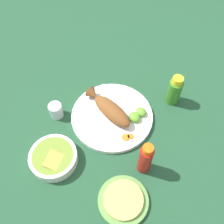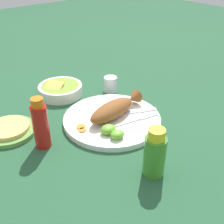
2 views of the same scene
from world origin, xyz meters
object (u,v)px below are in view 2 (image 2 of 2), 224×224
Objects in this scene: guacamole_bowl at (60,89)px; tortilla_plate at (9,131)px; fork_far at (137,119)px; salt_cup at (111,85)px; hot_sauce_bottle_green at (155,154)px; fried_fish at (115,109)px; hot_sauce_bottle_red at (41,125)px; fork_near at (135,112)px; main_plate at (112,119)px.

guacamole_bowl is 1.02× the size of tortilla_plate.
salt_cup is at bearing 82.58° from fork_far.
fried_fish is at bearing -109.09° from hot_sauce_bottle_green.
hot_sauce_bottle_red reaches higher than guacamole_bowl.
fried_fish is at bearing 152.30° from tortilla_plate.
guacamole_bowl is (0.11, -0.30, 0.00)m from fork_near.
fried_fish is at bearing 177.19° from fork_near.
main_plate is 1.40× the size of fried_fish.
salt_cup reaches higher than fork_far.
guacamole_bowl is at bearing 132.04° from fork_near.
fork_far is 0.23m from hot_sauce_bottle_green.
fork_far is at bearing 128.31° from main_plate.
tortilla_plate is (0.34, -0.23, -0.01)m from fork_far.
fried_fish is 0.07m from fork_near.
hot_sauce_bottle_green is at bearing -101.55° from fork_near.
fried_fish is 0.25m from hot_sauce_bottle_red.
hot_sauce_bottle_green is 0.53m from guacamole_bowl.
hot_sauce_bottle_green is (0.07, 0.25, 0.05)m from main_plate.
main_plate is 2.04× the size of hot_sauce_bottle_red.
fried_fish is 1.37× the size of guacamole_bowl.
fork_far is at bearing 70.17° from salt_cup.
hot_sauce_bottle_green is 2.23× the size of salt_cup.
hot_sauce_bottle_green is at bearing 73.60° from main_plate.
main_plate is at bearing 96.31° from guacamole_bowl.
hot_sauce_bottle_red is at bearing 49.54° from guacamole_bowl.
main_plate is 1.76× the size of fork_far.
fried_fish is 0.28m from guacamole_bowl.
salt_cup is at bearing -133.60° from fried_fish.
guacamole_bowl is at bearing -83.69° from main_plate.
tortilla_plate is (0.05, -0.13, -0.07)m from hot_sauce_bottle_red.
hot_sauce_bottle_red reaches higher than main_plate.
guacamole_bowl is (0.03, -0.27, 0.01)m from main_plate.
fork_far reaches higher than tortilla_plate.
main_plate is 0.08m from fork_near.
fork_near is 1.28× the size of hot_sauce_bottle_green.
main_plate reaches higher than tortilla_plate.
fork_near is 1.06× the size of tortilla_plate.
hot_sauce_bottle_red is 0.33m from hot_sauce_bottle_green.
fried_fish is 1.68× the size of hot_sauce_bottle_green.
main_plate is at bearing 150.91° from tortilla_plate.
tortilla_plate is at bearing 23.91° from guacamole_bowl.
hot_sauce_bottle_green is 0.47m from tortilla_plate.
hot_sauce_bottle_green is (0.15, 0.23, 0.04)m from fork_near.
fork_near is at bearing 73.12° from salt_cup.
fried_fish is 1.26× the size of fork_far.
hot_sauce_bottle_green reaches higher than main_plate.
hot_sauce_bottle_green reaches higher than fried_fish.
guacamole_bowl is at bearing 116.03° from fork_far.
hot_sauce_bottle_green reaches higher than guacamole_bowl.
salt_cup reaches higher than main_plate.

